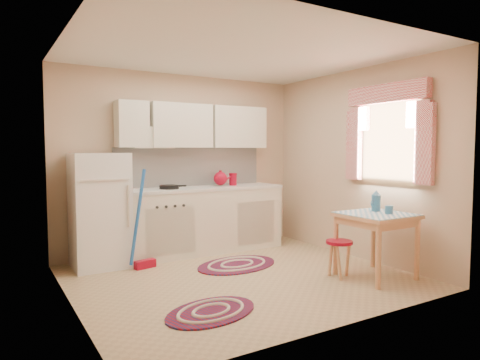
% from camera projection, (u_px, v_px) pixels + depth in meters
% --- Properties ---
extents(room_shell, '(3.64, 3.60, 2.52)m').
position_uv_depth(room_shell, '(241.00, 136.00, 5.02)').
color(room_shell, tan).
rests_on(room_shell, ground).
extents(fridge, '(0.65, 0.60, 1.40)m').
position_uv_depth(fridge, '(100.00, 210.00, 5.22)').
color(fridge, white).
rests_on(fridge, ground).
extents(broom, '(0.30, 0.17, 1.20)m').
position_uv_depth(broom, '(144.00, 219.00, 5.16)').
color(broom, '#1C59B1').
rests_on(broom, ground).
extents(base_cabinets, '(2.25, 0.60, 0.88)m').
position_uv_depth(base_cabinets, '(205.00, 221.00, 6.03)').
color(base_cabinets, silver).
rests_on(base_cabinets, ground).
extents(countertop, '(2.27, 0.62, 0.04)m').
position_uv_depth(countertop, '(204.00, 188.00, 6.00)').
color(countertop, silver).
rests_on(countertop, base_cabinets).
extents(frying_pan, '(0.30, 0.30, 0.05)m').
position_uv_depth(frying_pan, '(169.00, 187.00, 5.67)').
color(frying_pan, black).
rests_on(frying_pan, countertop).
extents(red_kettle, '(0.24, 0.23, 0.22)m').
position_uv_depth(red_kettle, '(220.00, 179.00, 6.12)').
color(red_kettle, maroon).
rests_on(red_kettle, countertop).
extents(red_canister, '(0.14, 0.14, 0.16)m').
position_uv_depth(red_canister, '(233.00, 180.00, 6.23)').
color(red_canister, maroon).
rests_on(red_canister, countertop).
extents(table, '(0.72, 0.72, 0.72)m').
position_uv_depth(table, '(376.00, 246.00, 4.81)').
color(table, '#E3A471').
rests_on(table, ground).
extents(stool, '(0.36, 0.36, 0.42)m').
position_uv_depth(stool, '(339.00, 259.00, 4.81)').
color(stool, maroon).
rests_on(stool, ground).
extents(coffee_pot, '(0.14, 0.12, 0.26)m').
position_uv_depth(coffee_pot, '(376.00, 201.00, 4.95)').
color(coffee_pot, teal).
rests_on(coffee_pot, table).
extents(mug, '(0.10, 0.10, 0.10)m').
position_uv_depth(mug, '(389.00, 210.00, 4.74)').
color(mug, teal).
rests_on(mug, table).
extents(rug_center, '(1.22, 0.92, 0.02)m').
position_uv_depth(rug_center, '(237.00, 265.00, 5.33)').
color(rug_center, maroon).
rests_on(rug_center, ground).
extents(rug_left, '(1.03, 0.82, 0.02)m').
position_uv_depth(rug_left, '(211.00, 312.00, 3.77)').
color(rug_left, maroon).
rests_on(rug_left, ground).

